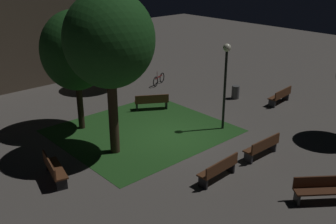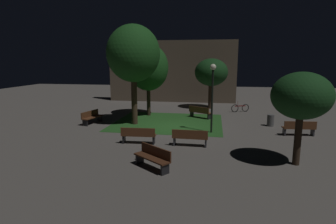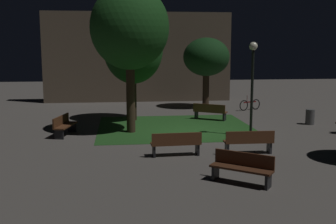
# 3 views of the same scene
# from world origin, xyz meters

# --- Properties ---
(ground_plane) EXTENTS (60.00, 60.00, 0.00)m
(ground_plane) POSITION_xyz_m (0.00, 0.00, 0.00)
(ground_plane) COLOR #56514C
(grass_lawn) EXTENTS (7.47, 6.79, 0.01)m
(grass_lawn) POSITION_xyz_m (-0.66, 1.42, 0.01)
(grass_lawn) COLOR #23511E
(grass_lawn) RESTS_ON ground
(bench_front_left) EXTENTS (1.82, 0.57, 0.88)m
(bench_front_left) POSITION_xyz_m (-1.35, -3.94, 0.48)
(bench_front_left) COLOR #512D19
(bench_front_left) RESTS_ON ground
(bench_back_row) EXTENTS (1.81, 0.52, 0.88)m
(bench_back_row) POSITION_xyz_m (1.35, -3.94, 0.48)
(bench_back_row) COLOR #512D19
(bench_back_row) RESTS_ON ground
(bench_front_right) EXTENTS (0.88, 1.86, 0.88)m
(bench_front_right) POSITION_xyz_m (-5.82, 0.14, 0.48)
(bench_front_right) COLOR #512D19
(bench_front_right) RESTS_ON ground
(bench_lawn_edge) EXTENTS (1.78, 1.37, 0.88)m
(bench_lawn_edge) POSITION_xyz_m (1.46, 3.24, 0.48)
(bench_lawn_edge) COLOR brown
(bench_lawn_edge) RESTS_ON ground
(bench_corner) EXTENTS (1.84, 0.65, 0.88)m
(bench_corner) POSITION_xyz_m (7.40, -0.87, 0.48)
(bench_corner) COLOR #512D19
(bench_corner) RESTS_ON ground
(bench_by_lamp) EXTENTS (1.71, 1.49, 0.88)m
(bench_by_lamp) POSITION_xyz_m (0.14, -7.09, 0.48)
(bench_by_lamp) COLOR #422314
(bench_by_lamp) RESTS_ON ground
(tree_back_left) EXTENTS (3.53, 3.53, 6.64)m
(tree_back_left) POSITION_xyz_m (-2.84, 0.51, 4.72)
(tree_back_left) COLOR #38281C
(tree_back_left) RESTS_ON ground
(tree_lawn_side) EXTENTS (2.38, 2.38, 3.86)m
(tree_lawn_side) POSITION_xyz_m (5.95, -5.70, 2.88)
(tree_lawn_side) COLOR #2D2116
(tree_lawn_side) RESTS_ON ground
(tree_left_canopy) EXTENTS (2.95, 2.95, 4.49)m
(tree_left_canopy) POSITION_xyz_m (2.18, 7.75, 3.23)
(tree_left_canopy) COLOR #38281C
(tree_left_canopy) RESTS_ON ground
(tree_tall_center) EXTENTS (3.12, 3.12, 5.59)m
(tree_tall_center) POSITION_xyz_m (-2.60, 3.63, 3.76)
(tree_tall_center) COLOR #2D2116
(tree_tall_center) RESTS_ON ground
(lamp_post_path_center) EXTENTS (0.36, 0.36, 4.11)m
(lamp_post_path_center) POSITION_xyz_m (2.38, -0.95, 2.83)
(lamp_post_path_center) COLOR black
(lamp_post_path_center) RESTS_ON ground
(trash_bin) EXTENTS (0.44, 0.44, 0.77)m
(trash_bin) POSITION_xyz_m (6.24, 1.38, 0.39)
(trash_bin) COLOR #4C4C4C
(trash_bin) RESTS_ON ground
(bicycle) EXTENTS (1.53, 0.72, 0.93)m
(bicycle) POSITION_xyz_m (4.70, 6.40, 0.34)
(bicycle) COLOR black
(bicycle) RESTS_ON ground
(building_wall_backdrop) EXTENTS (13.34, 0.80, 6.34)m
(building_wall_backdrop) POSITION_xyz_m (-1.99, 11.52, 3.17)
(building_wall_backdrop) COLOR brown
(building_wall_backdrop) RESTS_ON ground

